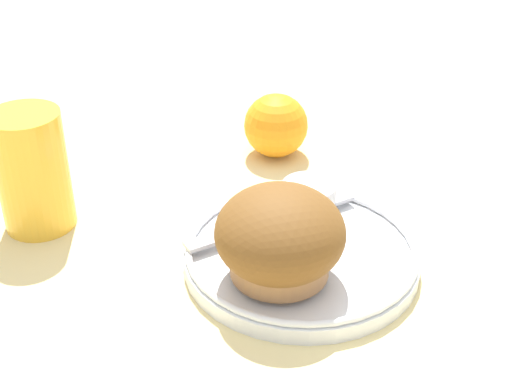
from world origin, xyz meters
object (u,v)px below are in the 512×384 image
Objects in this scene: butter_knife at (273,220)px; orange_fruit at (276,125)px; juice_glass at (32,171)px; muffin at (280,238)px.

butter_knife is 0.16m from orange_fruit.
butter_knife is at bearing -41.34° from juice_glass.
juice_glass is at bearing 121.43° from muffin.
orange_fruit is 0.61× the size of juice_glass.
juice_glass reaches higher than butter_knife.
juice_glass is (-0.26, 0.01, 0.02)m from orange_fruit.
juice_glass is at bearing 177.69° from orange_fruit.
juice_glass reaches higher than orange_fruit.
muffin is 0.91× the size of juice_glass.
muffin is 0.24m from juice_glass.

